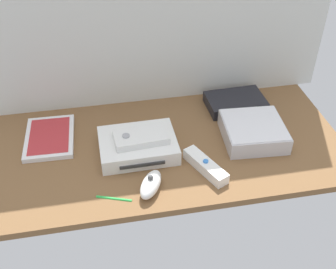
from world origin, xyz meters
TOP-DOWN VIEW (x-y plane):
  - ground_plane at (0.00, 0.00)cm, footprint 100.00×48.00cm
  - back_wall at (0.00, 24.60)cm, footprint 110.00×1.20cm
  - game_console at (-8.65, -1.00)cm, footprint 21.19×16.70cm
  - mini_computer at (24.64, -1.36)cm, footprint 18.13×18.13cm
  - game_case at (-33.05, 9.04)cm, footprint 14.14×19.39cm
  - network_router at (24.64, 14.99)cm, footprint 18.38×12.82cm
  - remote_wand at (7.78, -11.83)cm, footprint 9.50×14.94cm
  - remote_nunchuk at (-7.48, -16.36)cm, footprint 8.59×10.89cm
  - remote_classic_pad at (-7.80, -1.35)cm, footprint 14.91×8.96cm
  - stylus_pen at (-16.88, -17.59)cm, footprint 8.70×3.72cm

SIDE VIEW (x-z plane):
  - ground_plane at x=0.00cm, z-range -2.00..0.00cm
  - stylus_pen at x=-16.88cm, z-range 0.00..0.70cm
  - game_case at x=-33.05cm, z-range -0.02..1.54cm
  - remote_wand at x=7.78cm, z-range -0.19..3.21cm
  - network_router at x=24.64cm, z-range 0.00..3.40cm
  - remote_nunchuk at x=-7.48cm, z-range -0.51..4.59cm
  - game_console at x=-8.65cm, z-range 0.00..4.40cm
  - mini_computer at x=24.64cm, z-range -0.01..5.29cm
  - remote_classic_pad at x=-7.80cm, z-range 4.21..6.61cm
  - back_wall at x=0.00cm, z-range 0.00..64.00cm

